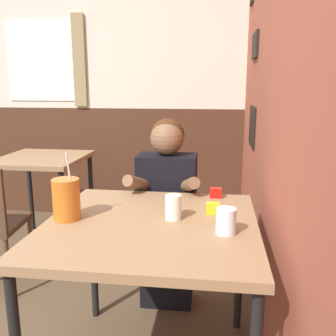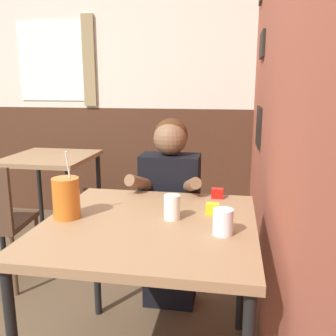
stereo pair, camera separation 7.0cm
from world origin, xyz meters
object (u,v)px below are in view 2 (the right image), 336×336
object	(u,v)px
person_seated	(170,211)
cocktail_pitcher	(66,198)
background_table	(51,168)
main_table	(149,237)

from	to	relation	value
person_seated	cocktail_pitcher	size ratio (longest dim) A/B	3.83
person_seated	cocktail_pitcher	bearing A→B (deg)	-119.45
background_table	cocktail_pitcher	bearing A→B (deg)	-60.27
background_table	cocktail_pitcher	xyz separation A→B (m)	(0.76, -1.34, 0.19)
main_table	cocktail_pitcher	world-z (taller)	cocktail_pitcher
main_table	cocktail_pitcher	xyz separation A→B (m)	(-0.37, -0.01, 0.16)
main_table	cocktail_pitcher	size ratio (longest dim) A/B	3.05
cocktail_pitcher	background_table	bearing A→B (deg)	119.73
cocktail_pitcher	person_seated	bearing A→B (deg)	60.55
main_table	cocktail_pitcher	bearing A→B (deg)	-178.12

